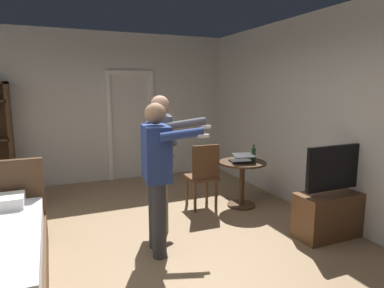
# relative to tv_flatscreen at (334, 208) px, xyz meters

# --- Properties ---
(ground_plane) EXTENTS (7.02, 7.02, 0.00)m
(ground_plane) POSITION_rel_tv_flatscreen_xyz_m (-2.32, 0.45, -0.34)
(ground_plane) COLOR #997A56
(wall_back) EXTENTS (5.48, 0.12, 2.85)m
(wall_back) POSITION_rel_tv_flatscreen_xyz_m (-2.32, 3.70, 1.08)
(wall_back) COLOR beige
(wall_back) RESTS_ON ground_plane
(wall_right) EXTENTS (0.12, 6.63, 2.85)m
(wall_right) POSITION_rel_tv_flatscreen_xyz_m (0.36, 0.45, 1.08)
(wall_right) COLOR beige
(wall_right) RESTS_ON ground_plane
(doorway_frame) EXTENTS (0.93, 0.08, 2.13)m
(doorway_frame) POSITION_rel_tv_flatscreen_xyz_m (-1.66, 3.62, 0.88)
(doorway_frame) COLOR white
(doorway_frame) RESTS_ON ground_plane
(tv_flatscreen) EXTENTS (0.98, 0.40, 1.14)m
(tv_flatscreen) POSITION_rel_tv_flatscreen_xyz_m (0.00, 0.00, 0.00)
(tv_flatscreen) COLOR brown
(tv_flatscreen) RESTS_ON ground_plane
(side_table) EXTENTS (0.72, 0.72, 0.70)m
(side_table) POSITION_rel_tv_flatscreen_xyz_m (-0.49, 1.33, 0.14)
(side_table) COLOR #4C331E
(side_table) RESTS_ON ground_plane
(laptop) EXTENTS (0.38, 0.39, 0.15)m
(laptop) POSITION_rel_tv_flatscreen_xyz_m (-0.53, 1.29, 0.41)
(laptop) COLOR black
(laptop) RESTS_ON side_table
(bottle_on_table) EXTENTS (0.06, 0.06, 0.26)m
(bottle_on_table) POSITION_rel_tv_flatscreen_xyz_m (-0.35, 1.25, 0.47)
(bottle_on_table) COLOR #224D26
(bottle_on_table) RESTS_ON side_table
(wooden_chair) EXTENTS (0.43, 0.43, 0.99)m
(wooden_chair) POSITION_rel_tv_flatscreen_xyz_m (-1.09, 1.46, 0.20)
(wooden_chair) COLOR brown
(wooden_chair) RESTS_ON ground_plane
(person_blue_shirt) EXTENTS (0.62, 0.63, 1.65)m
(person_blue_shirt) POSITION_rel_tv_flatscreen_xyz_m (-2.11, 0.44, 0.61)
(person_blue_shirt) COLOR #333338
(person_blue_shirt) RESTS_ON ground_plane
(person_striped_shirt) EXTENTS (0.68, 0.71, 1.71)m
(person_striped_shirt) POSITION_rel_tv_flatscreen_xyz_m (-1.87, 1.03, 0.65)
(person_striped_shirt) COLOR gray
(person_striped_shirt) RESTS_ON ground_plane
(suitcase_dark) EXTENTS (0.54, 0.46, 0.44)m
(suitcase_dark) POSITION_rel_tv_flatscreen_xyz_m (-3.55, 2.72, -0.12)
(suitcase_dark) COLOR #4C1919
(suitcase_dark) RESTS_ON ground_plane
(suitcase_small) EXTENTS (0.58, 0.48, 0.41)m
(suitcase_small) POSITION_rel_tv_flatscreen_xyz_m (-3.59, 2.83, -0.14)
(suitcase_small) COLOR black
(suitcase_small) RESTS_ON ground_plane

